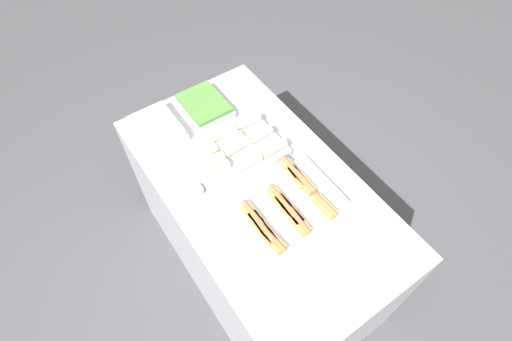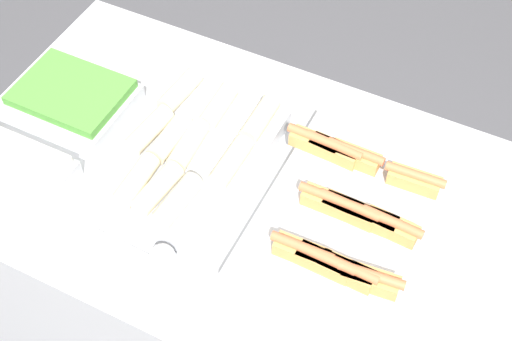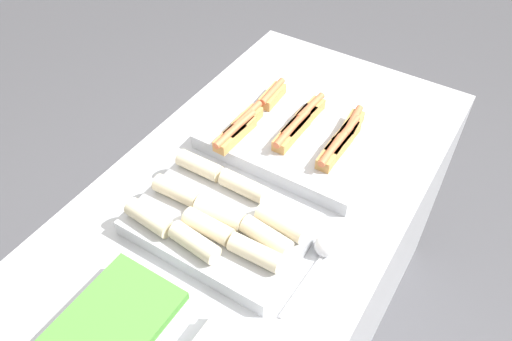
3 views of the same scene
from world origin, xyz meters
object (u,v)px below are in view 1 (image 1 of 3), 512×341
at_px(tray_side_back, 204,107).
at_px(tray_wraps, 236,151).
at_px(tray_hotdogs, 283,207).
at_px(tray_side_front, 157,129).
at_px(serving_spoon_near, 197,188).

bearing_deg(tray_side_back, tray_wraps, -4.73).
height_order(tray_hotdogs, tray_side_front, tray_hotdogs).
height_order(tray_hotdogs, tray_side_back, tray_hotdogs).
bearing_deg(tray_hotdogs, serving_spoon_near, -139.96).
height_order(tray_wraps, tray_side_back, tray_wraps).
relative_size(tray_side_back, serving_spoon_near, 1.16).
distance_m(tray_side_front, tray_side_back, 0.29).
relative_size(tray_wraps, tray_side_front, 1.58).
relative_size(tray_hotdogs, tray_side_back, 1.81).
distance_m(tray_wraps, tray_side_back, 0.37).
xyz_separation_m(tray_wraps, tray_side_front, (-0.37, -0.26, -0.00)).
bearing_deg(tray_wraps, tray_hotdogs, 0.03).
distance_m(tray_hotdogs, tray_wraps, 0.40).
relative_size(tray_side_front, tray_side_back, 1.00).
bearing_deg(serving_spoon_near, tray_hotdogs, 40.04).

